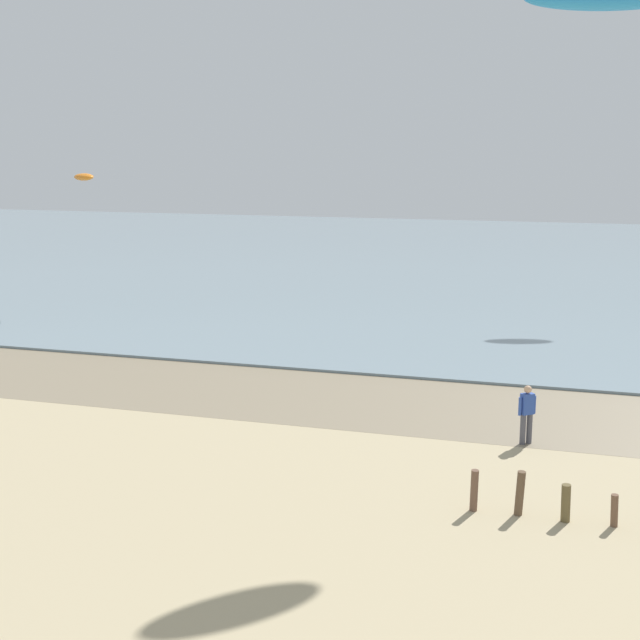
# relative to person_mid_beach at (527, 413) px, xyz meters

# --- Properties ---
(wet_sand_strip) EXTENTS (120.00, 6.46, 0.01)m
(wet_sand_strip) POSITION_rel_person_mid_beach_xyz_m (-2.78, 2.88, -0.91)
(wet_sand_strip) COLOR #84755B
(wet_sand_strip) RESTS_ON ground
(sea) EXTENTS (160.00, 70.00, 0.10)m
(sea) POSITION_rel_person_mid_beach_xyz_m (-2.78, 41.10, -0.87)
(sea) COLOR gray
(sea) RESTS_ON ground
(person_mid_beach) EXTENTS (0.46, 0.40, 1.71)m
(person_mid_beach) POSITION_rel_person_mid_beach_xyz_m (0.00, 0.00, 0.00)
(person_mid_beach) COLOR #4C4C56
(person_mid_beach) RESTS_ON ground
(kite_aloft_3) EXTENTS (2.22, 2.05, 0.45)m
(kite_aloft_3) POSITION_rel_person_mid_beach_xyz_m (-23.80, 16.17, 5.84)
(kite_aloft_3) COLOR orange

